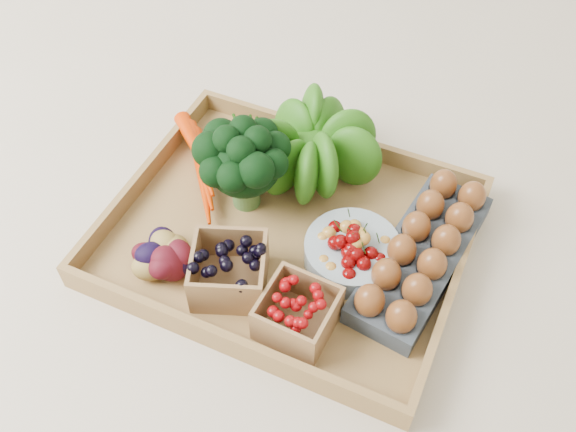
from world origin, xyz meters
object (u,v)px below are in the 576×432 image
at_px(tray, 288,237).
at_px(broccoli, 245,177).
at_px(egg_carton, 421,258).
at_px(cherry_bowl, 352,252).

height_order(tray, broccoli, broccoli).
relative_size(tray, broccoli, 3.59).
bearing_deg(egg_carton, cherry_bowl, -152.60).
bearing_deg(tray, egg_carton, 7.91).
bearing_deg(tray, broccoli, 159.73).
bearing_deg(broccoli, cherry_bowl, -11.22).
height_order(tray, egg_carton, egg_carton).
distance_m(tray, broccoli, 0.12).
height_order(broccoli, cherry_bowl, broccoli).
bearing_deg(broccoli, egg_carton, -0.87).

